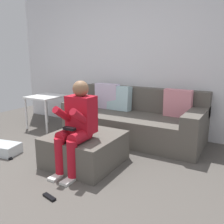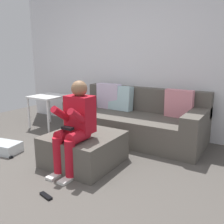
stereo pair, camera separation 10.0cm
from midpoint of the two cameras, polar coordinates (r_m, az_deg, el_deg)
The scene contains 9 objects.
ground_plane at distance 2.80m, azimuth -18.84°, elevation -15.63°, with size 6.37×6.37×0.00m, color #544F49.
wall_back at distance 4.33m, azimuth 3.81°, elevation 12.87°, with size 4.90×0.10×2.60m, color silver.
couch_sectional at distance 3.94m, azimuth 4.46°, elevation -1.87°, with size 2.15×0.92×0.84m.
ottoman at distance 3.07m, azimuth -7.25°, elevation -8.55°, with size 0.82×0.83×0.37m, color #59544C.
person_seated at distance 2.78m, azimuth -9.30°, elevation -2.85°, with size 0.31×0.57×1.04m.
storage_bin at distance 3.70m, azimuth -24.80°, elevation -7.78°, with size 0.44×0.28×0.14m, color silver.
side_table at distance 4.63m, azimuth -15.78°, elevation 2.59°, with size 0.55×0.57×0.59m.
remote_near_ottoman at distance 2.52m, azimuth -15.58°, elevation -18.56°, with size 0.16×0.04×0.02m, color black.
remote_by_storage_bin at distance 3.55m, azimuth -23.72°, elevation -9.62°, with size 0.18×0.05×0.02m, color black.
Camera 1 is at (1.87, -1.60, 1.32)m, focal length 39.21 mm.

